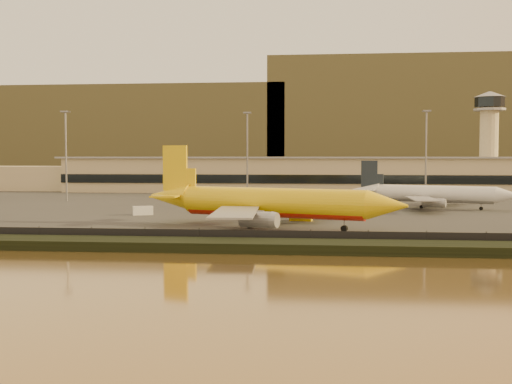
# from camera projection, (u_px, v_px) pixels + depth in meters

# --- Properties ---
(ground) EXTENTS (900.00, 900.00, 0.00)m
(ground) POSITION_uv_depth(u_px,v_px,m) (251.00, 235.00, 104.46)
(ground) COLOR black
(ground) RESTS_ON ground
(embankment) EXTENTS (320.00, 7.00, 1.40)m
(embankment) POSITION_uv_depth(u_px,v_px,m) (237.00, 246.00, 87.54)
(embankment) COLOR black
(embankment) RESTS_ON ground
(tarmac) EXTENTS (320.00, 220.00, 0.20)m
(tarmac) POSITION_uv_depth(u_px,v_px,m) (285.00, 198.00, 198.80)
(tarmac) COLOR #2D2D2D
(tarmac) RESTS_ON ground
(perimeter_fence) EXTENTS (300.00, 0.05, 2.20)m
(perimeter_fence) POSITION_uv_depth(u_px,v_px,m) (241.00, 238.00, 91.48)
(perimeter_fence) COLOR black
(perimeter_fence) RESTS_ON tarmac
(terminal_building) EXTENTS (202.00, 25.00, 12.60)m
(terminal_building) POSITION_uv_depth(u_px,v_px,m) (250.00, 175.00, 230.30)
(terminal_building) COLOR tan
(terminal_building) RESTS_ON tarmac
(control_tower) EXTENTS (11.20, 11.20, 35.50)m
(control_tower) POSITION_uv_depth(u_px,v_px,m) (489.00, 132.00, 226.12)
(control_tower) COLOR tan
(control_tower) RESTS_ON tarmac
(apron_light_masts) EXTENTS (152.20, 12.20, 25.40)m
(apron_light_masts) POSITION_uv_depth(u_px,v_px,m) (335.00, 146.00, 176.52)
(apron_light_masts) COLOR slate
(apron_light_masts) RESTS_ON tarmac
(distant_hills) EXTENTS (470.00, 160.00, 70.00)m
(distant_hills) POSITION_uv_depth(u_px,v_px,m) (276.00, 130.00, 442.52)
(distant_hills) COLOR brown
(distant_hills) RESTS_ON ground
(dhl_cargo_jet) EXTENTS (48.16, 45.83, 14.77)m
(dhl_cargo_jet) POSITION_uv_depth(u_px,v_px,m) (269.00, 203.00, 113.68)
(dhl_cargo_jet) COLOR #E5BB0C
(dhl_cargo_jet) RESTS_ON tarmac
(white_narrowbody_jet) EXTENTS (38.94, 36.78, 11.64)m
(white_narrowbody_jet) POSITION_uv_depth(u_px,v_px,m) (432.00, 194.00, 156.32)
(white_narrowbody_jet) COLOR silver
(white_narrowbody_jet) RESTS_ON tarmac
(gse_vehicle_yellow) EXTENTS (4.63, 2.66, 1.97)m
(gse_vehicle_yellow) POSITION_uv_depth(u_px,v_px,m) (301.00, 216.00, 126.22)
(gse_vehicle_yellow) COLOR #E5BB0C
(gse_vehicle_yellow) RESTS_ON tarmac
(gse_vehicle_white) EXTENTS (4.66, 3.36, 1.92)m
(gse_vehicle_white) POSITION_uv_depth(u_px,v_px,m) (143.00, 211.00, 138.88)
(gse_vehicle_white) COLOR silver
(gse_vehicle_white) RESTS_ON tarmac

